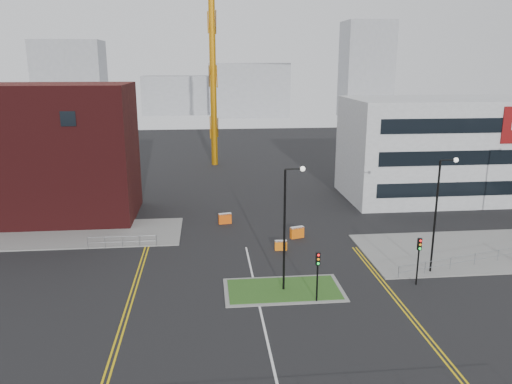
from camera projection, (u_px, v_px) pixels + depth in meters
ground at (270, 354)px, 28.31m from camera, size 200.00×200.00×0.00m
pavement_left at (33, 235)px, 47.54m from camera, size 28.00×8.00×0.12m
pavement_right at (497, 250)px, 43.92m from camera, size 24.00×10.00×0.12m
island_kerb at (283, 290)px, 36.20m from camera, size 8.60×4.60×0.08m
grass_island at (283, 290)px, 36.19m from camera, size 8.00×4.00×0.12m
brick_building at (15, 155)px, 51.32m from camera, size 24.20×10.07×14.24m
office_block at (450, 149)px, 60.12m from camera, size 25.00×12.20×12.00m
streetlamp_island at (288, 219)px, 34.87m from camera, size 1.46×0.36×9.18m
streetlamp_right_near at (439, 207)px, 37.96m from camera, size 1.46×0.36×9.18m
traffic_light_island at (318, 267)px, 33.81m from camera, size 0.28×0.33×3.65m
traffic_light_right at (419, 252)px, 36.52m from camera, size 0.28×0.33×3.65m
railing_left at (122, 240)px, 44.39m from camera, size 6.05×0.05×1.10m
railing_right at (498, 253)px, 41.18m from camera, size 19.05×5.05×1.10m
centre_line at (266, 335)px, 30.23m from camera, size 0.15×30.00×0.01m
yellow_left_a at (133, 285)px, 37.06m from camera, size 0.12×24.00×0.01m
yellow_left_b at (137, 285)px, 37.09m from camera, size 0.12×24.00×0.01m
yellow_right_a at (393, 298)px, 35.01m from camera, size 0.12×20.00×0.01m
yellow_right_b at (397, 298)px, 35.04m from camera, size 0.12×20.00×0.01m
skyline_a at (71, 82)px, 137.22m from camera, size 18.00×12.00×22.00m
skyline_b at (249, 90)px, 152.47m from camera, size 24.00×12.00×16.00m
skyline_c at (366, 70)px, 149.55m from camera, size 14.00×12.00×28.00m
skyline_d at (190, 95)px, 160.85m from camera, size 30.00×12.00×12.00m
barrier_left at (225, 218)px, 51.12m from camera, size 1.36×0.66×1.10m
barrier_mid at (281, 245)px, 43.89m from camera, size 1.07×0.39×0.89m
barrier_right at (297, 232)px, 46.94m from camera, size 1.36×0.77×1.09m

